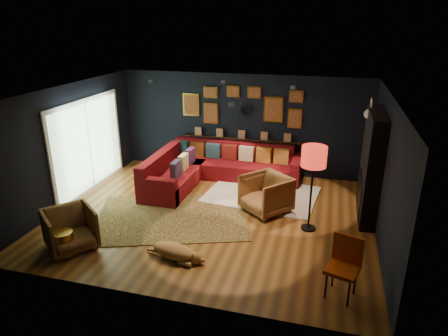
% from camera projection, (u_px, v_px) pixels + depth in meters
% --- Properties ---
extents(floor, '(6.50, 6.50, 0.00)m').
position_uv_depth(floor, '(213.00, 215.00, 8.42)').
color(floor, '#965D25').
rests_on(floor, ground).
extents(room_walls, '(6.50, 6.50, 6.50)m').
position_uv_depth(room_walls, '(212.00, 143.00, 7.86)').
color(room_walls, black).
rests_on(room_walls, ground).
extents(sectional, '(3.41, 2.69, 0.86)m').
position_uv_depth(sectional, '(210.00, 169.00, 10.09)').
color(sectional, maroon).
rests_on(sectional, ground).
extents(ledge, '(3.20, 0.12, 0.04)m').
position_uv_depth(ledge, '(242.00, 139.00, 10.52)').
color(ledge, black).
rests_on(ledge, room_walls).
extents(gallery_wall, '(3.15, 0.04, 1.02)m').
position_uv_depth(gallery_wall, '(242.00, 105.00, 10.24)').
color(gallery_wall, gold).
rests_on(gallery_wall, room_walls).
extents(sunburst_mirror, '(0.47, 0.16, 0.47)m').
position_uv_depth(sunburst_mirror, '(246.00, 110.00, 10.25)').
color(sunburst_mirror, silver).
rests_on(sunburst_mirror, room_walls).
extents(fireplace, '(0.31, 1.60, 2.20)m').
position_uv_depth(fireplace, '(370.00, 169.00, 8.11)').
color(fireplace, black).
rests_on(fireplace, ground).
extents(deer_head, '(0.50, 0.28, 0.45)m').
position_uv_depth(deer_head, '(378.00, 114.00, 8.19)').
color(deer_head, white).
rests_on(deer_head, fireplace).
extents(sliding_door, '(0.06, 2.80, 2.20)m').
position_uv_depth(sliding_door, '(89.00, 146.00, 9.36)').
color(sliding_door, white).
rests_on(sliding_door, ground).
extents(ceiling_spots, '(3.30, 2.50, 0.06)m').
position_uv_depth(ceiling_spots, '(223.00, 88.00, 8.24)').
color(ceiling_spots, black).
rests_on(ceiling_spots, room_walls).
extents(shag_rug, '(2.67, 2.06, 0.03)m').
position_uv_depth(shag_rug, '(262.00, 194.00, 9.39)').
color(shag_rug, white).
rests_on(shag_rug, ground).
extents(leopard_rug, '(3.62, 3.09, 0.02)m').
position_uv_depth(leopard_rug, '(172.00, 217.00, 8.34)').
color(leopard_rug, tan).
rests_on(leopard_rug, ground).
extents(coffee_table, '(0.84, 0.73, 0.35)m').
position_uv_depth(coffee_table, '(268.00, 188.00, 8.97)').
color(coffee_table, '#573214').
rests_on(coffee_table, shag_rug).
extents(pouf, '(0.58, 0.58, 0.38)m').
position_uv_depth(pouf, '(188.00, 175.00, 9.97)').
color(pouf, maroon).
rests_on(pouf, shag_rug).
extents(armchair_left, '(1.10, 1.11, 0.83)m').
position_uv_depth(armchair_left, '(70.00, 228.00, 7.08)').
color(armchair_left, '#C98542').
rests_on(armchair_left, ground).
extents(armchair_right, '(1.20, 1.19, 0.90)m').
position_uv_depth(armchair_right, '(266.00, 192.00, 8.44)').
color(armchair_right, '#C98542').
rests_on(armchair_right, ground).
extents(gold_stool, '(0.36, 0.36, 0.45)m').
position_uv_depth(gold_stool, '(64.00, 243.00, 6.94)').
color(gold_stool, gold).
rests_on(gold_stool, ground).
extents(orange_chair, '(0.56, 0.56, 0.94)m').
position_uv_depth(orange_chair, '(345.00, 262.00, 5.85)').
color(orange_chair, black).
rests_on(orange_chair, ground).
extents(floor_lamp, '(0.47, 0.47, 1.71)m').
position_uv_depth(floor_lamp, '(314.00, 160.00, 7.38)').
color(floor_lamp, black).
rests_on(floor_lamp, ground).
extents(dog, '(1.22, 0.77, 0.36)m').
position_uv_depth(dog, '(174.00, 248.00, 6.85)').
color(dog, '#BC7B44').
rests_on(dog, leopard_rug).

